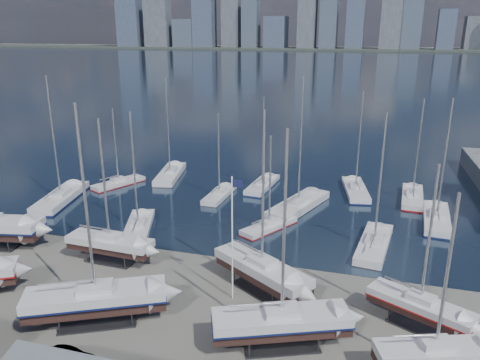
% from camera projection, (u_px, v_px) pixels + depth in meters
% --- Properties ---
extents(ground, '(1400.00, 1400.00, 0.00)m').
position_uv_depth(ground, '(184.00, 309.00, 40.23)').
color(ground, '#605E59').
rests_on(ground, ground).
extents(water, '(1400.00, 600.00, 0.40)m').
position_uv_depth(water, '(356.00, 65.00, 324.01)').
color(water, '#182A38').
rests_on(water, ground).
extents(far_shore, '(1400.00, 80.00, 2.20)m').
position_uv_depth(far_shore, '(367.00, 49.00, 561.60)').
color(far_shore, '#2D332D').
rests_on(far_shore, ground).
extents(skyline, '(639.14, 43.80, 107.69)m').
position_uv_depth(skyline, '(362.00, 16.00, 546.34)').
color(skyline, '#475166').
rests_on(skyline, far_shore).
extents(sailboat_cradle_2, '(9.26, 3.02, 15.01)m').
position_uv_depth(sailboat_cradle_2, '(110.00, 243.00, 48.02)').
color(sailboat_cradle_2, '#2D2D33').
rests_on(sailboat_cradle_2, ground).
extents(sailboat_cradle_3, '(11.49, 7.88, 18.05)m').
position_uv_depth(sailboat_cradle_3, '(96.00, 299.00, 37.83)').
color(sailboat_cradle_3, '#2D2D33').
rests_on(sailboat_cradle_3, ground).
extents(sailboat_cradle_4, '(10.20, 8.06, 16.76)m').
position_uv_depth(sailboat_cradle_4, '(262.00, 270.00, 42.49)').
color(sailboat_cradle_4, '#2D2D33').
rests_on(sailboat_cradle_4, ground).
extents(sailboat_cradle_5, '(10.75, 6.73, 16.80)m').
position_uv_depth(sailboat_cradle_5, '(281.00, 322.00, 34.96)').
color(sailboat_cradle_5, '#2D2D33').
rests_on(sailboat_cradle_5, ground).
extents(sailboat_cradle_6, '(8.52, 5.94, 13.73)m').
position_uv_depth(sailboat_cradle_6, '(420.00, 306.00, 37.17)').
color(sailboat_cradle_6, '#2D2D33').
rests_on(sailboat_cradle_6, ground).
extents(sailboat_cradle_7, '(8.47, 4.84, 13.53)m').
position_uv_depth(sailboat_cradle_7, '(435.00, 353.00, 31.82)').
color(sailboat_cradle_7, '#2D2D33').
rests_on(sailboat_cradle_7, ground).
extents(sailboat_moored_0, '(5.67, 12.58, 18.18)m').
position_uv_depth(sailboat_moored_0, '(61.00, 199.00, 65.55)').
color(sailboat_moored_0, black).
rests_on(sailboat_moored_0, water).
extents(sailboat_moored_1, '(5.81, 8.60, 12.58)m').
position_uv_depth(sailboat_moored_1, '(119.00, 184.00, 72.14)').
color(sailboat_moored_1, black).
rests_on(sailboat_moored_1, water).
extents(sailboat_moored_2, '(5.25, 11.52, 16.79)m').
position_uv_depth(sailboat_moored_2, '(170.00, 175.00, 76.20)').
color(sailboat_moored_2, black).
rests_on(sailboat_moored_2, water).
extents(sailboat_moored_3, '(6.09, 10.46, 15.10)m').
position_uv_depth(sailboat_moored_3, '(138.00, 229.00, 55.59)').
color(sailboat_moored_3, black).
rests_on(sailboat_moored_3, water).
extents(sailboat_moored_4, '(2.73, 8.54, 12.76)m').
position_uv_depth(sailboat_moored_4, '(219.00, 195.00, 67.12)').
color(sailboat_moored_4, black).
rests_on(sailboat_moored_4, water).
extents(sailboat_moored_5, '(3.59, 9.83, 14.38)m').
position_uv_depth(sailboat_moored_5, '(262.00, 186.00, 71.11)').
color(sailboat_moored_5, black).
rests_on(sailboat_moored_5, water).
extents(sailboat_moored_6, '(5.96, 8.11, 12.05)m').
position_uv_depth(sailboat_moored_6, '(269.00, 227.00, 56.29)').
color(sailboat_moored_6, black).
rests_on(sailboat_moored_6, water).
extents(sailboat_moored_7, '(7.24, 12.64, 18.41)m').
position_uv_depth(sailboat_moored_7, '(298.00, 207.00, 62.68)').
color(sailboat_moored_7, black).
rests_on(sailboat_moored_7, water).
extents(sailboat_moored_8, '(4.81, 10.85, 15.68)m').
position_uv_depth(sailboat_moored_8, '(355.00, 191.00, 68.76)').
color(sailboat_moored_8, black).
rests_on(sailboat_moored_8, water).
extents(sailboat_moored_9, '(4.18, 10.70, 15.73)m').
position_uv_depth(sailboat_moored_9, '(374.00, 246.00, 51.35)').
color(sailboat_moored_9, black).
rests_on(sailboat_moored_9, water).
extents(sailboat_moored_10, '(3.80, 11.03, 16.21)m').
position_uv_depth(sailboat_moored_10, '(436.00, 220.00, 58.27)').
color(sailboat_moored_10, black).
rests_on(sailboat_moored_10, water).
extents(sailboat_moored_11, '(3.41, 10.17, 14.97)m').
position_uv_depth(sailboat_moored_11, '(412.00, 198.00, 65.89)').
color(sailboat_moored_11, black).
rests_on(sailboat_moored_11, water).
extents(car_b, '(4.01, 1.61, 1.30)m').
position_uv_depth(car_b, '(68.00, 359.00, 33.18)').
color(car_b, gray).
rests_on(car_b, ground).
extents(flagpole, '(1.01, 0.12, 11.44)m').
position_uv_depth(flagpole, '(233.00, 231.00, 39.88)').
color(flagpole, white).
rests_on(flagpole, ground).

